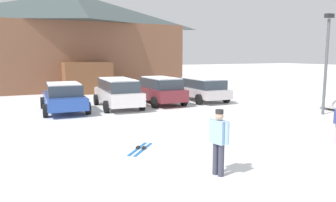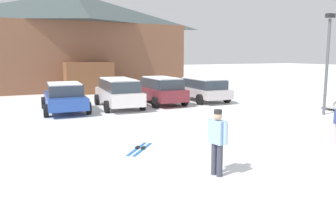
% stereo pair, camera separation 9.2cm
% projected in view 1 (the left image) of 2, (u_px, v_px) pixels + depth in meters
% --- Properties ---
extents(ski_lodge, '(18.26, 10.72, 8.43)m').
position_uv_depth(ski_lodge, '(74.00, 40.00, 29.37)').
color(ski_lodge, brown).
rests_on(ski_lodge, ground).
extents(parked_blue_hatchback, '(2.43, 4.70, 1.53)m').
position_uv_depth(parked_blue_hatchback, '(64.00, 97.00, 17.25)').
color(parked_blue_hatchback, '#274AA6').
rests_on(parked_blue_hatchback, ground).
extents(parked_white_suv, '(2.39, 4.79, 1.65)m').
position_uv_depth(parked_white_suv, '(118.00, 92.00, 18.48)').
color(parked_white_suv, silver).
rests_on(parked_white_suv, ground).
extents(parked_maroon_van, '(2.15, 4.04, 1.63)m').
position_uv_depth(parked_maroon_van, '(161.00, 90.00, 19.84)').
color(parked_maroon_van, maroon).
rests_on(parked_maroon_van, ground).
extents(parked_silver_wagon, '(2.27, 4.39, 1.49)m').
position_uv_depth(parked_silver_wagon, '(202.00, 88.00, 21.15)').
color(parked_silver_wagon, beige).
rests_on(parked_silver_wagon, ground).
extents(skier_adult_in_blue_parka, '(0.33, 0.60, 1.67)m').
position_uv_depth(skier_adult_in_blue_parka, '(219.00, 139.00, 8.07)').
color(skier_adult_in_blue_parka, '#393B4B').
rests_on(skier_adult_in_blue_parka, ground).
extents(pair_of_skis, '(1.23, 1.32, 0.08)m').
position_uv_depth(pair_of_skis, '(140.00, 149.00, 10.42)').
color(pair_of_skis, blue).
rests_on(pair_of_skis, ground).
extents(lamp_post, '(0.44, 0.24, 4.95)m').
position_uv_depth(lamp_post, '(326.00, 58.00, 16.11)').
color(lamp_post, '#515459').
rests_on(lamp_post, ground).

